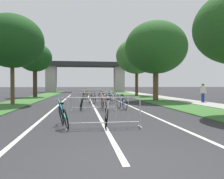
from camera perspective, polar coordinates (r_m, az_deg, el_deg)
name	(u,v)px	position (r m, az deg, el deg)	size (l,w,h in m)	color
ground_plane	(127,167)	(4.13, 3.83, -19.42)	(300.00, 300.00, 0.00)	#2B2B2D
grass_verge_left	(35,98)	(25.30, -19.42, -2.12)	(2.74, 51.20, 0.05)	#386B2D
grass_verge_right	(140,97)	(25.66, 7.31, -2.01)	(2.74, 51.20, 0.05)	#386B2D
sidewalk_path_right	(160,97)	(26.38, 12.37, -1.91)	(2.07, 51.20, 0.08)	#9E9B93
lane_stripe_center	(91,102)	(18.67, -5.36, -3.27)	(0.14, 29.62, 0.01)	silver
lane_stripe_right_lane	(120,102)	(18.94, 2.19, -3.20)	(0.14, 29.62, 0.01)	silver
lane_stripe_left_lane	(61,102)	(18.73, -12.99, -3.28)	(0.14, 29.62, 0.01)	silver
overpass_bridge	(86,71)	(46.20, -6.81, 4.79)	(18.87, 3.78, 6.18)	#2D2D30
tree_left_oak_near	(12,41)	(17.80, -24.53, 11.33)	(4.54, 4.54, 6.56)	brown
tree_left_maple_mid	(35,58)	(27.56, -19.40, 7.79)	(3.94, 3.94, 6.37)	#3D2D1E
tree_right_pine_far	(156,48)	(20.62, 11.32, 10.61)	(5.58, 5.58, 7.22)	brown
tree_right_pine_near	(137,56)	(29.50, 6.43, 8.58)	(5.49, 5.49, 7.60)	#4C3823
crowd_barrier_nearest	(104,113)	(7.44, -1.99, -6.00)	(2.53, 0.44, 1.05)	#ADADB2
crowd_barrier_second	(94,101)	(12.46, -4.72, -3.10)	(2.54, 0.49, 1.05)	#ADADB2
crowd_barrier_third	(96,97)	(17.54, -4.30, -1.85)	(2.54, 0.49, 1.05)	#ADADB2
crowd_barrier_fourth	(99,94)	(22.63, -3.44, -1.17)	(2.55, 0.54, 1.05)	#ADADB2
bicycle_orange_0	(85,96)	(22.18, -7.14, -1.61)	(0.55, 1.62, 0.99)	black
bicycle_teal_1	(63,116)	(7.81, -12.57, -6.75)	(0.71, 1.70, 1.01)	black
bicycle_green_2	(82,103)	(12.84, -7.92, -3.62)	(0.44, 1.68, 0.96)	black
bicycle_black_3	(92,99)	(17.11, -5.11, -2.42)	(0.58, 1.76, 1.01)	black
bicycle_white_4	(106,115)	(7.89, -1.47, -6.68)	(0.46, 1.66, 0.95)	black
bicycle_red_5	(109,96)	(22.18, -0.83, -1.65)	(0.52, 1.65, 0.91)	black
bicycle_yellow_6	(87,95)	(23.05, -6.54, -1.51)	(0.55, 1.71, 1.02)	black
bicycle_purple_7	(101,95)	(23.14, -2.98, -1.56)	(0.62, 1.56, 0.88)	black
bicycle_blue_8	(121,103)	(13.13, 2.44, -3.46)	(0.67, 1.65, 0.94)	black
bicycle_silver_9	(113,98)	(18.26, 0.39, -2.26)	(0.70, 1.58, 0.91)	black
bicycle_orange_10	(104,103)	(13.05, -2.20, -3.51)	(0.51, 1.75, 1.03)	black
bicycle_teal_11	(108,99)	(17.20, -1.14, -2.39)	(0.46, 1.63, 0.93)	black
pedestrian_waiting	(203,91)	(19.15, 22.56, -0.39)	(0.55, 0.37, 1.57)	navy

